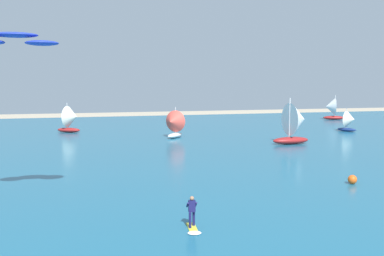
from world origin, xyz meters
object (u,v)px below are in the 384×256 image
object	(u,v)px
kitesurfer	(192,217)
marker_buoy	(352,179)
sailboat_mid_right	(350,121)
kite	(15,39)
sailboat_trailing	(173,124)
sailboat_far_right	(71,119)
sailboat_mid_left	(296,123)
sailboat_leading	(331,108)

from	to	relation	value
kitesurfer	marker_buoy	bearing A→B (deg)	24.57
sailboat_mid_right	kite	bearing A→B (deg)	-144.95
sailboat_trailing	sailboat_far_right	size ratio (longest dim) A/B	0.94
sailboat_far_right	sailboat_mid_left	size ratio (longest dim) A/B	0.79
kitesurfer	sailboat_far_right	distance (m)	48.41
sailboat_far_right	sailboat_leading	bearing A→B (deg)	10.97
kitesurfer	sailboat_far_right	xyz separation A→B (m)	(-5.30, 48.10, 1.46)
kitesurfer	sailboat_trailing	xyz separation A→B (m)	(7.93, 37.08, 1.33)
sailboat_trailing	kitesurfer	bearing A→B (deg)	-102.07
kitesurfer	sailboat_mid_left	xyz separation A→B (m)	(21.14, 27.35, 2.00)
sailboat_leading	marker_buoy	size ratio (longest dim) A/B	7.41
kite	sailboat_trailing	distance (m)	36.18
sailboat_trailing	sailboat_mid_right	xyz separation A→B (m)	(28.19, 0.44, -0.30)
sailboat_far_right	sailboat_mid_left	world-z (taller)	sailboat_mid_left
sailboat_trailing	marker_buoy	bearing A→B (deg)	-78.24
sailboat_mid_left	marker_buoy	world-z (taller)	sailboat_mid_left
kitesurfer	marker_buoy	world-z (taller)	kitesurfer
kite	sailboat_leading	size ratio (longest dim) A/B	0.98
sailboat_mid_left	sailboat_far_right	bearing A→B (deg)	141.89
kite	sailboat_leading	distance (m)	76.23
kitesurfer	sailboat_mid_right	world-z (taller)	sailboat_mid_right
sailboat_mid_right	marker_buoy	distance (m)	37.93
kitesurfer	sailboat_mid_left	size ratio (longest dim) A/B	0.35
kitesurfer	sailboat_mid_left	bearing A→B (deg)	52.29
kite	sailboat_mid_left	bearing A→B (deg)	35.46
sailboat_far_right	marker_buoy	distance (m)	45.98
sailboat_trailing	marker_buoy	distance (m)	31.24
kitesurfer	sailboat_leading	bearing A→B (deg)	51.43
sailboat_mid_right	kitesurfer	bearing A→B (deg)	-133.90
sailboat_leading	marker_buoy	bearing A→B (deg)	-121.85
sailboat_trailing	sailboat_mid_left	xyz separation A→B (m)	(13.22, -9.73, 0.67)
sailboat_mid_left	marker_buoy	xyz separation A→B (m)	(-6.86, -20.82, -2.27)
sailboat_leading	sailboat_mid_left	world-z (taller)	sailboat_mid_left
kitesurfer	sailboat_far_right	bearing A→B (deg)	96.29
sailboat_mid_right	sailboat_mid_left	world-z (taller)	sailboat_mid_left
kitesurfer	sailboat_far_right	size ratio (longest dim) A/B	0.45
kite	sailboat_leading	bearing A→B (deg)	43.37
sailboat_leading	sailboat_mid_left	distance (m)	39.75
sailboat_far_right	sailboat_mid_right	bearing A→B (deg)	-14.32
kite	sailboat_trailing	world-z (taller)	kite
sailboat_mid_right	sailboat_far_right	xyz separation A→B (m)	(-41.42, 10.58, 0.43)
kite	sailboat_trailing	xyz separation A→B (m)	(16.73, 31.06, -8.03)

